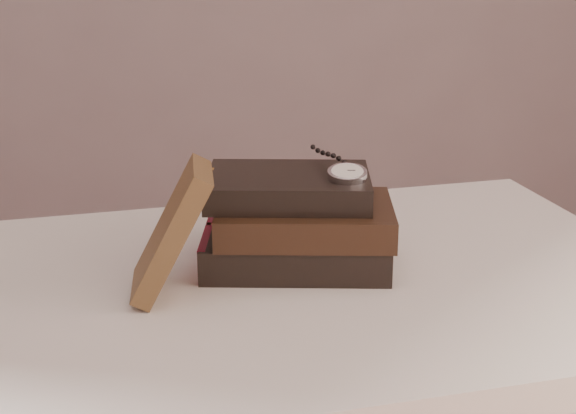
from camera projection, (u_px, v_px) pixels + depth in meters
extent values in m
cube|color=silver|center=(259.00, 294.00, 1.01)|extent=(1.00, 0.60, 0.04)
cube|color=white|center=(260.00, 339.00, 1.03)|extent=(0.88, 0.49, 0.08)
cylinder|color=white|center=(479.00, 404.00, 1.47)|extent=(0.05, 0.05, 0.71)
cube|color=black|center=(296.00, 247.00, 1.05)|extent=(0.26, 0.21, 0.04)
cube|color=#F7EBCA|center=(298.00, 247.00, 1.05)|extent=(0.25, 0.20, 0.03)
cube|color=gold|center=(209.00, 240.00, 1.07)|extent=(0.01, 0.01, 0.04)
cube|color=maroon|center=(208.00, 246.00, 1.05)|extent=(0.05, 0.14, 0.04)
cube|color=black|center=(305.00, 219.00, 1.03)|extent=(0.25, 0.20, 0.04)
cube|color=#F7EBCA|center=(307.00, 219.00, 1.03)|extent=(0.24, 0.19, 0.03)
cube|color=gold|center=(222.00, 212.00, 1.05)|extent=(0.01, 0.01, 0.04)
cube|color=black|center=(288.00, 187.00, 1.03)|extent=(0.23, 0.19, 0.03)
cube|color=#F7EBCA|center=(291.00, 187.00, 1.03)|extent=(0.22, 0.17, 0.03)
cube|color=gold|center=(212.00, 182.00, 1.06)|extent=(0.01, 0.01, 0.03)
cube|color=#422C19|center=(172.00, 231.00, 0.94)|extent=(0.11, 0.11, 0.15)
cylinder|color=silver|center=(347.00, 175.00, 1.00)|extent=(0.06, 0.06, 0.02)
cylinder|color=white|center=(347.00, 171.00, 1.00)|extent=(0.05, 0.05, 0.01)
torus|color=silver|center=(347.00, 172.00, 1.00)|extent=(0.05, 0.05, 0.01)
cylinder|color=silver|center=(346.00, 168.00, 1.03)|extent=(0.01, 0.01, 0.01)
cube|color=black|center=(347.00, 169.00, 1.01)|extent=(0.00, 0.01, 0.00)
cube|color=black|center=(351.00, 170.00, 1.00)|extent=(0.01, 0.00, 0.00)
sphere|color=black|center=(344.00, 162.00, 1.03)|extent=(0.01, 0.01, 0.01)
sphere|color=black|center=(339.00, 158.00, 1.05)|extent=(0.01, 0.01, 0.01)
sphere|color=black|center=(333.00, 156.00, 1.06)|extent=(0.01, 0.01, 0.01)
sphere|color=black|center=(328.00, 154.00, 1.07)|extent=(0.01, 0.01, 0.01)
sphere|color=black|center=(323.00, 153.00, 1.08)|extent=(0.01, 0.01, 0.01)
sphere|color=black|center=(318.00, 150.00, 1.10)|extent=(0.01, 0.01, 0.01)
sphere|color=black|center=(313.00, 147.00, 1.11)|extent=(0.01, 0.01, 0.01)
torus|color=silver|center=(217.00, 196.00, 1.10)|extent=(0.05, 0.03, 0.05)
torus|color=silver|center=(254.00, 196.00, 1.10)|extent=(0.05, 0.03, 0.05)
cylinder|color=silver|center=(235.00, 194.00, 1.10)|extent=(0.01, 0.01, 0.00)
cylinder|color=silver|center=(205.00, 188.00, 1.16)|extent=(0.03, 0.10, 0.02)
cylinder|color=silver|center=(271.00, 188.00, 1.15)|extent=(0.03, 0.10, 0.02)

